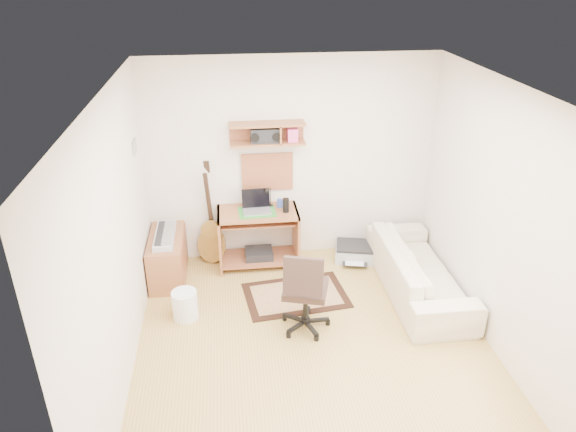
{
  "coord_description": "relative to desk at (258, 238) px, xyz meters",
  "views": [
    {
      "loc": [
        -0.78,
        -4.22,
        3.61
      ],
      "look_at": [
        -0.15,
        1.05,
        1.0
      ],
      "focal_mm": 33.23,
      "sensor_mm": 36.0,
      "label": 1
    }
  ],
  "objects": [
    {
      "name": "boombox",
      "position": [
        0.12,
        0.15,
        1.3
      ],
      "size": [
        0.35,
        0.16,
        0.18
      ],
      "primitive_type": "cube",
      "color": "black",
      "rests_on": "wall_shelf"
    },
    {
      "name": "desk_lamp",
      "position": [
        0.17,
        0.14,
        0.51
      ],
      "size": [
        0.09,
        0.09,
        0.26
      ],
      "primitive_type": null,
      "color": "black",
      "rests_on": "desk"
    },
    {
      "name": "printer",
      "position": [
        1.26,
        -0.01,
        -0.29
      ],
      "size": [
        0.58,
        0.5,
        0.19
      ],
      "primitive_type": "cube",
      "rotation": [
        0.0,
        0.0,
        -0.22
      ],
      "color": "#A5A8AA",
      "rests_on": "floor"
    },
    {
      "name": "cork_board",
      "position": [
        0.15,
        0.25,
        0.79
      ],
      "size": [
        0.64,
        0.03,
        0.49
      ],
      "primitive_type": "cube",
      "color": "#A57A52",
      "rests_on": "back_wall"
    },
    {
      "name": "cabinet",
      "position": [
        -1.13,
        -0.18,
        -0.1
      ],
      "size": [
        0.4,
        0.9,
        0.55
      ],
      "primitive_type": "cube",
      "color": "#9B5C36",
      "rests_on": "floor"
    },
    {
      "name": "pencil_cup",
      "position": [
        0.29,
        0.1,
        0.43
      ],
      "size": [
        0.07,
        0.07,
        0.1
      ],
      "primitive_type": "cylinder",
      "color": "#324797",
      "rests_on": "desk"
    },
    {
      "name": "task_chair",
      "position": [
        0.4,
        -1.37,
        0.12
      ],
      "size": [
        0.62,
        0.62,
        0.98
      ],
      "primitive_type": null,
      "rotation": [
        0.0,
        0.0,
        -0.28
      ],
      "color": "#31221D",
      "rests_on": "floor"
    },
    {
      "name": "music_keyboard",
      "position": [
        -1.13,
        -0.18,
        0.21
      ],
      "size": [
        0.22,
        0.72,
        0.06
      ],
      "primitive_type": "cube",
      "color": "#B2B5BA",
      "rests_on": "cabinet"
    },
    {
      "name": "left_wall",
      "position": [
        -1.36,
        -1.73,
        0.93
      ],
      "size": [
        0.01,
        4.0,
        2.6
      ],
      "primitive_type": "cube",
      "color": "silver",
      "rests_on": "ground"
    },
    {
      "name": "wall_photo",
      "position": [
        -1.34,
        -0.23,
        1.34
      ],
      "size": [
        0.02,
        0.2,
        0.15
      ],
      "primitive_type": "cube",
      "color": "#4C8CBF",
      "rests_on": "left_wall"
    },
    {
      "name": "laptop",
      "position": [
        -0.01,
        -0.02,
        0.51
      ],
      "size": [
        0.36,
        0.36,
        0.26
      ],
      "primitive_type": null,
      "rotation": [
        0.0,
        0.0,
        0.05
      ],
      "color": "silver",
      "rests_on": "desk"
    },
    {
      "name": "sofa",
      "position": [
        1.83,
        -0.83,
        0.01
      ],
      "size": [
        0.57,
        1.96,
        0.77
      ],
      "primitive_type": "imported",
      "rotation": [
        0.0,
        0.0,
        1.57
      ],
      "color": "beige",
      "rests_on": "floor"
    },
    {
      "name": "desk",
      "position": [
        0.0,
        0.0,
        0.0
      ],
      "size": [
        1.0,
        0.55,
        0.75
      ],
      "primitive_type": null,
      "color": "#9B5C36",
      "rests_on": "floor"
    },
    {
      "name": "right_wall",
      "position": [
        2.25,
        -1.73,
        0.93
      ],
      "size": [
        0.01,
        4.0,
        2.6
      ],
      "primitive_type": "cube",
      "color": "silver",
      "rests_on": "ground"
    },
    {
      "name": "back_wall",
      "position": [
        0.45,
        0.28,
        0.93
      ],
      "size": [
        3.6,
        0.01,
        2.6
      ],
      "primitive_type": "cube",
      "color": "silver",
      "rests_on": "ground"
    },
    {
      "name": "rug",
      "position": [
        0.38,
        -0.78,
        -0.37
      ],
      "size": [
        1.26,
        0.92,
        0.02
      ],
      "primitive_type": "cube",
      "rotation": [
        0.0,
        0.0,
        0.12
      ],
      "color": "tan",
      "rests_on": "floor"
    },
    {
      "name": "guitar",
      "position": [
        -0.6,
        0.13,
        0.3
      ],
      "size": [
        0.41,
        0.31,
        1.35
      ],
      "primitive_type": null,
      "rotation": [
        0.0,
        0.0,
        -0.27
      ],
      "color": "#A77D33",
      "rests_on": "floor"
    },
    {
      "name": "wall_shelf",
      "position": [
        0.15,
        0.15,
        1.32
      ],
      "size": [
        0.9,
        0.25,
        0.26
      ],
      "primitive_type": "cube",
      "color": "#9B5C36",
      "rests_on": "back_wall"
    },
    {
      "name": "speaker",
      "position": [
        0.35,
        -0.05,
        0.46
      ],
      "size": [
        0.08,
        0.08,
        0.18
      ],
      "primitive_type": "cylinder",
      "color": "black",
      "rests_on": "desk"
    },
    {
      "name": "floor",
      "position": [
        0.45,
        -1.73,
        -0.38
      ],
      "size": [
        3.6,
        4.0,
        0.01
      ],
      "primitive_type": "cube",
      "color": "tan",
      "rests_on": "ground"
    },
    {
      "name": "waste_basket",
      "position": [
        -0.88,
        -1.05,
        -0.21
      ],
      "size": [
        0.35,
        0.35,
        0.33
      ],
      "primitive_type": "cylinder",
      "rotation": [
        0.0,
        0.0,
        0.31
      ],
      "color": "white",
      "rests_on": "floor"
    },
    {
      "name": "ceiling",
      "position": [
        0.45,
        -1.73,
        2.23
      ],
      "size": [
        3.6,
        4.0,
        0.01
      ],
      "primitive_type": "cube",
      "color": "white",
      "rests_on": "ground"
    }
  ]
}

